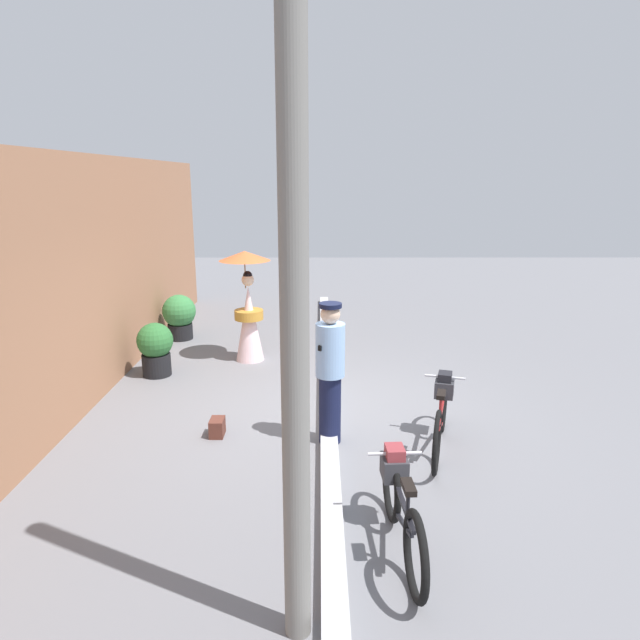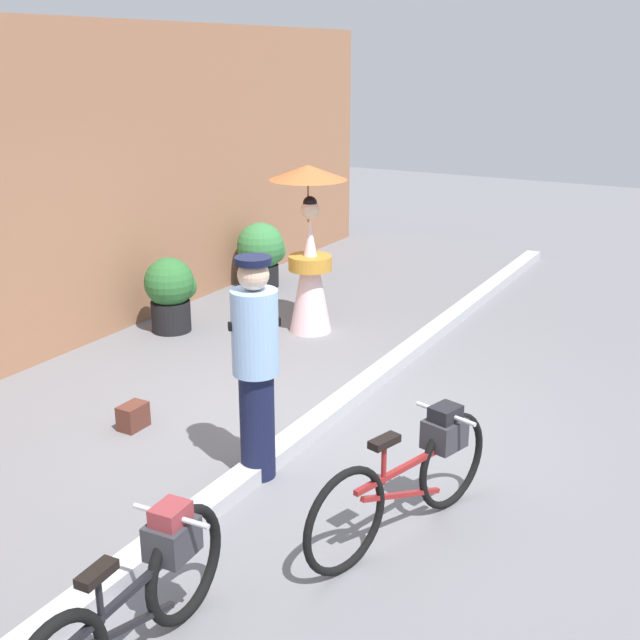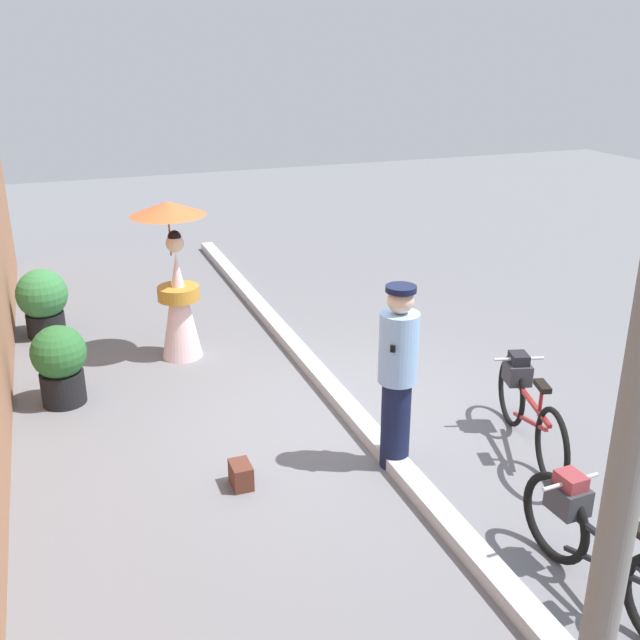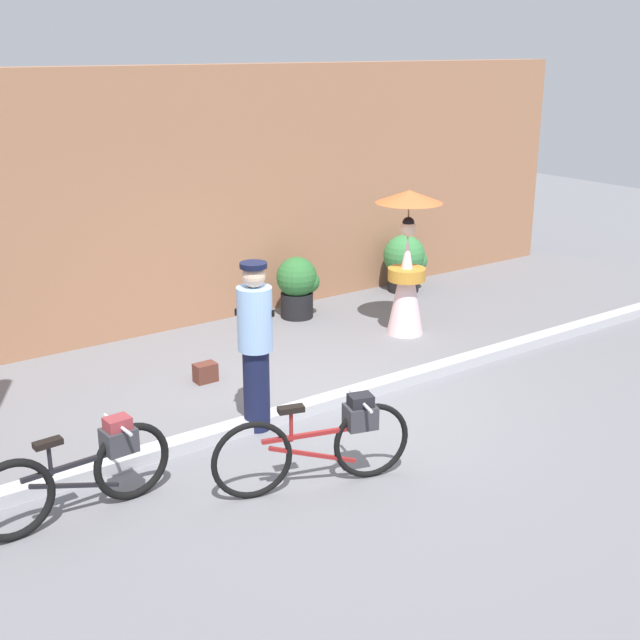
% 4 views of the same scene
% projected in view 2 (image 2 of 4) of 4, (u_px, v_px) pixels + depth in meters
% --- Properties ---
extents(ground_plane, '(30.00, 30.00, 0.00)m').
position_uv_depth(ground_plane, '(308.00, 435.00, 6.76)').
color(ground_plane, slate).
extents(building_wall, '(14.00, 0.40, 3.39)m').
position_uv_depth(building_wall, '(1.00, 199.00, 7.81)').
color(building_wall, '#9E6B4C').
rests_on(building_wall, ground_plane).
extents(sidewalk_curb, '(14.00, 0.20, 0.12)m').
position_uv_depth(sidewalk_curb, '(308.00, 429.00, 6.74)').
color(sidewalk_curb, '#B2B2B7').
rests_on(sidewalk_curb, ground_plane).
extents(bicycle_near_officer, '(1.72, 0.62, 0.80)m').
position_uv_depth(bicycle_near_officer, '(412.00, 473.00, 5.29)').
color(bicycle_near_officer, black).
rests_on(bicycle_near_officer, ground_plane).
extents(bicycle_far_side, '(1.68, 0.48, 0.77)m').
position_uv_depth(bicycle_far_side, '(137.00, 599.00, 4.11)').
color(bicycle_far_side, black).
rests_on(bicycle_far_side, ground_plane).
extents(person_officer, '(0.34, 0.34, 1.70)m').
position_uv_depth(person_officer, '(256.00, 363.00, 5.83)').
color(person_officer, '#141938').
rests_on(person_officer, ground_plane).
extents(person_with_parasol, '(0.86, 0.86, 1.88)m').
position_uv_depth(person_with_parasol, '(310.00, 248.00, 9.00)').
color(person_with_parasol, silver).
rests_on(person_with_parasol, ground_plane).
extents(potted_plant_by_door, '(0.58, 0.56, 0.86)m').
position_uv_depth(potted_plant_by_door, '(171.00, 291.00, 9.16)').
color(potted_plant_by_door, black).
rests_on(potted_plant_by_door, ground_plane).
extents(potted_plant_small, '(0.65, 0.64, 0.88)m').
position_uv_depth(potted_plant_small, '(262.00, 252.00, 10.93)').
color(potted_plant_small, black).
rests_on(potted_plant_small, ground_plane).
extents(backpack_on_pavement, '(0.25, 0.17, 0.22)m').
position_uv_depth(backpack_on_pavement, '(133.00, 416.00, 6.85)').
color(backpack_on_pavement, '#592D23').
rests_on(backpack_on_pavement, ground_plane).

